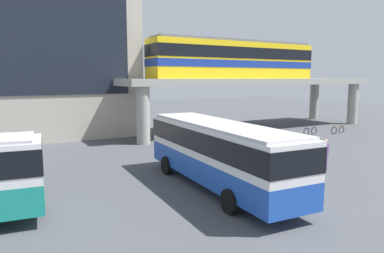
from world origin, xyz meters
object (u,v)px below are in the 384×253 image
Objects in this scene: bicycle_blue at (310,131)px; bicycle_orange at (232,137)px; bicycle_silver at (268,137)px; pedestrian_waiting_near_stop at (325,156)px; bicycle_brown at (338,130)px; bicycle_green at (253,134)px; bus_main at (218,148)px; train at (235,59)px.

bicycle_orange is at bearing 175.02° from bicycle_blue.
bicycle_blue is at bearing 8.96° from bicycle_silver.
bicycle_blue is at bearing 45.43° from pedestrian_waiting_near_stop.
bicycle_silver is at bearing -178.93° from bicycle_brown.
pedestrian_waiting_near_stop is (-3.62, -10.95, 0.51)m from bicycle_green.
bicycle_orange is (-8.58, 0.75, 0.00)m from bicycle_blue.
bicycle_green is 2.14m from bicycle_silver.
bicycle_silver is at bearing 38.24° from bus_main.
bicycle_silver is (2.54, -1.70, 0.00)m from bicycle_orange.
bicycle_brown is 15.43m from pedestrian_waiting_near_stop.
bicycle_brown is at bearing 23.79° from bus_main.
bicycle_orange is (-11.50, 1.53, 0.00)m from bicycle_brown.
pedestrian_waiting_near_stop is at bearing -1.80° from bus_main.
bicycle_brown is 3.03m from bicycle_blue.
pedestrian_waiting_near_stop is at bearing -108.30° from bicycle_green.
bicycle_brown is 0.97× the size of pedestrian_waiting_near_stop.
bicycle_blue is 6.11m from bicycle_green.
bus_main is 21.75m from bicycle_brown.
bus_main is 6.24× the size of bicycle_blue.
train is 10.35× the size of bicycle_blue.
bicycle_green is (-1.67, -5.02, -6.87)m from train.
bicycle_green is at bearing 168.83° from bicycle_blue.
pedestrian_waiting_near_stop reaches higher than bicycle_blue.
train reaches higher than bicycle_brown.
bicycle_brown is at bearing -12.45° from bicycle_green.
bicycle_green is 0.97× the size of pedestrian_waiting_near_stop.
bicycle_orange and bicycle_silver have the same top height.
bicycle_silver is (-1.71, -7.16, -6.87)m from train.
bicycle_green is at bearing 88.93° from bicycle_silver.
train is at bearing 76.57° from bicycle_silver.
bus_main is (-12.60, -15.74, -5.24)m from train.
train is 10.07m from bicycle_silver.
pedestrian_waiting_near_stop is (-5.29, -15.97, -6.36)m from train.
bicycle_green is (10.93, 10.72, -1.63)m from bus_main.
bicycle_green is at bearing 71.70° from pedestrian_waiting_near_stop.
bicycle_blue is 1.00× the size of bicycle_orange.
bicycle_blue is at bearing -4.98° from bicycle_orange.
bicycle_silver is at bearing 67.88° from pedestrian_waiting_near_stop.
bus_main is 19.49m from bicycle_blue.
bicycle_brown is 9.13m from bicycle_green.
bicycle_brown and bicycle_green have the same top height.
bus_main is at bearing -135.56° from bicycle_green.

